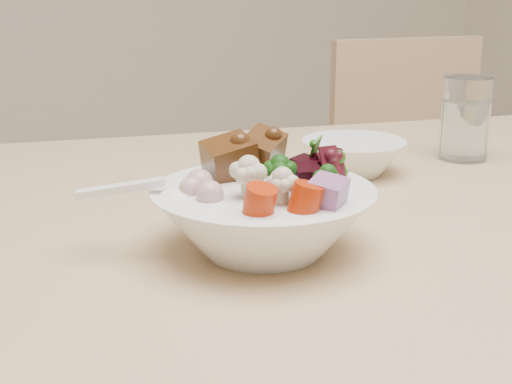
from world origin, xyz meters
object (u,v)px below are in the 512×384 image
at_px(water_glass, 465,122).
at_px(side_bowl, 353,157).
at_px(food_bowl, 265,215).
at_px(chair_far, 423,200).

bearing_deg(water_glass, side_bowl, -179.15).
bearing_deg(food_bowl, side_bowl, 41.32).
xyz_separation_m(chair_far, food_bowl, (-0.79, -0.74, 0.30)).
bearing_deg(side_bowl, chair_far, 43.70).
bearing_deg(food_bowl, chair_far, 42.99).
relative_size(food_bowl, side_bowl, 1.55).
xyz_separation_m(water_glass, side_bowl, (-0.20, -0.00, -0.03)).
distance_m(chair_far, water_glass, 0.70).
height_order(food_bowl, water_glass, water_glass).
bearing_deg(chair_far, side_bowl, -129.57).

